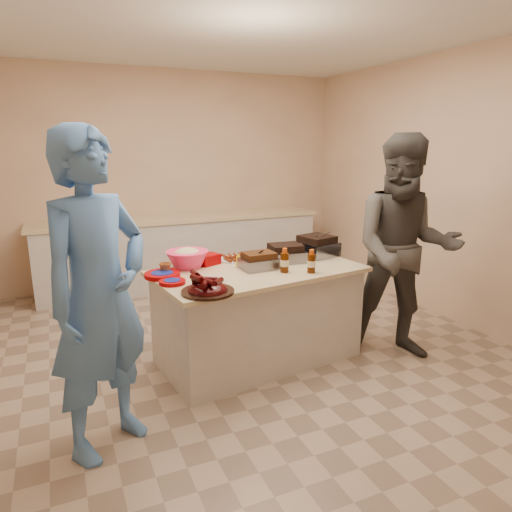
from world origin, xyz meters
name	(u,v)px	position (x,y,z in m)	size (l,w,h in m)	color
room	(250,353)	(0.00, 0.00, 0.00)	(4.50, 5.00, 2.70)	beige
back_counter	(183,251)	(0.00, 2.20, 0.45)	(3.60, 0.64, 0.90)	beige
island	(258,358)	(0.03, -0.12, 0.00)	(1.69, 0.89, 0.80)	beige
rib_platter	(208,293)	(-0.54, -0.53, 0.80)	(0.37, 0.37, 0.15)	#410405
pulled_pork_tray	(259,269)	(0.04, -0.11, 0.80)	(0.29, 0.22, 0.09)	#47230F
brisket_tray	(285,261)	(0.35, 0.02, 0.80)	(0.32, 0.26, 0.09)	black
roasting_pan	(316,255)	(0.71, 0.09, 0.80)	(0.32, 0.32, 0.13)	gray
coleslaw_bowl	(188,268)	(-0.49, 0.16, 0.80)	(0.35, 0.35, 0.24)	#FF2E6A
sausage_plate	(236,260)	(-0.03, 0.22, 0.80)	(0.29, 0.29, 0.05)	silver
mac_cheese_dish	(290,252)	(0.55, 0.30, 0.80)	(0.33, 0.24, 0.09)	gold
bbq_bottle_a	(284,272)	(0.18, -0.29, 0.80)	(0.07, 0.07, 0.20)	#3C1702
bbq_bottle_b	(311,273)	(0.37, -0.38, 0.80)	(0.06, 0.06, 0.19)	#3C1702
mustard_bottle	(239,267)	(-0.09, 0.02, 0.80)	(0.04, 0.04, 0.11)	yellow
sauce_bowl	(247,266)	(-0.01, 0.02, 0.80)	(0.14, 0.04, 0.14)	silver
plate_stack_large	(162,277)	(-0.74, -0.02, 0.80)	(0.28, 0.28, 0.03)	#8F0002
plate_stack_small	(172,284)	(-0.71, -0.23, 0.80)	(0.19, 0.19, 0.03)	#8F0002
plastic_cup	(166,274)	(-0.70, 0.05, 0.80)	(0.09, 0.09, 0.09)	#9B5221
basket_stack	(209,264)	(-0.30, 0.19, 0.80)	(0.18, 0.13, 0.09)	#8F0002
guest_blue	(112,442)	(-1.27, -0.78, 0.00)	(0.70, 1.91, 0.46)	#4D80C6
guest_gray	(396,353)	(1.18, -0.52, 0.00)	(0.92, 1.89, 0.71)	#474540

